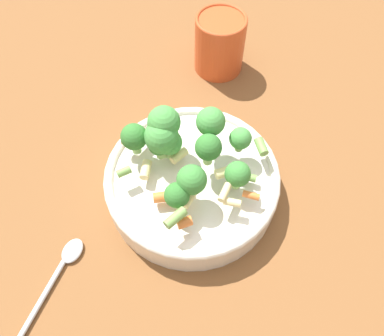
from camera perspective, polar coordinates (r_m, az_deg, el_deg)
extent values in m
plane|color=brown|center=(0.56, 0.00, -3.39)|extent=(3.00, 3.00, 0.00)
cylinder|color=silver|center=(0.55, 0.00, -2.26)|extent=(0.25, 0.25, 0.04)
torus|color=silver|center=(0.53, 0.00, -1.04)|extent=(0.25, 0.25, 0.01)
cylinder|color=#8CB766|center=(0.53, -4.88, 2.27)|extent=(0.01, 0.01, 0.02)
sphere|color=#33722D|center=(0.51, -5.05, 3.60)|extent=(0.03, 0.03, 0.03)
cylinder|color=#8CB766|center=(0.52, -4.23, 4.75)|extent=(0.02, 0.02, 0.02)
sphere|color=#479342|center=(0.50, -4.45, 6.88)|extent=(0.04, 0.04, 0.04)
cylinder|color=#8CB766|center=(0.53, -3.32, 2.37)|extent=(0.01, 0.01, 0.02)
sphere|color=#479342|center=(0.51, -3.45, 3.91)|extent=(0.04, 0.04, 0.04)
cylinder|color=#8CB766|center=(0.53, 7.15, 3.25)|extent=(0.01, 0.01, 0.01)
sphere|color=#479342|center=(0.51, 7.38, 4.50)|extent=(0.03, 0.03, 0.03)
cylinder|color=#8CB766|center=(0.49, -2.23, -5.34)|extent=(0.01, 0.01, 0.01)
sphere|color=#33722D|center=(0.47, -2.31, -4.14)|extent=(0.03, 0.03, 0.03)
cylinder|color=#8CB766|center=(0.50, 6.72, -2.24)|extent=(0.01, 0.01, 0.02)
sphere|color=#3D8438|center=(0.48, 6.98, -0.92)|extent=(0.03, 0.03, 0.03)
cylinder|color=#8CB766|center=(0.52, -4.44, 2.80)|extent=(0.02, 0.02, 0.02)
sphere|color=#479342|center=(0.50, -4.66, 4.78)|extent=(0.05, 0.05, 0.05)
cylinder|color=#8CB766|center=(0.50, 2.41, 1.56)|extent=(0.01, 0.01, 0.02)
sphere|color=#33722D|center=(0.48, 2.52, 3.19)|extent=(0.04, 0.04, 0.04)
cylinder|color=#8CB766|center=(0.52, 2.74, 5.22)|extent=(0.01, 0.01, 0.02)
sphere|color=#479342|center=(0.50, 2.86, 7.07)|extent=(0.04, 0.04, 0.04)
cylinder|color=#8CB766|center=(0.53, -8.47, 3.13)|extent=(0.01, 0.01, 0.02)
sphere|color=#33722D|center=(0.51, -8.81, 4.72)|extent=(0.04, 0.04, 0.04)
cylinder|color=#8CB766|center=(0.49, -0.04, -3.33)|extent=(0.01, 0.01, 0.02)
sphere|color=#3D8438|center=(0.46, -0.04, -1.80)|extent=(0.04, 0.04, 0.04)
cylinder|color=orange|center=(0.49, -4.36, -4.40)|extent=(0.03, 0.03, 0.01)
cylinder|color=orange|center=(0.47, -1.15, -8.30)|extent=(0.02, 0.02, 0.01)
cylinder|color=beige|center=(0.49, 4.94, -0.64)|extent=(0.03, 0.02, 0.01)
cylinder|color=#729E4C|center=(0.45, -2.55, -7.60)|extent=(0.03, 0.01, 0.01)
cylinder|color=beige|center=(0.51, -7.06, -0.27)|extent=(0.03, 0.03, 0.01)
cylinder|color=orange|center=(0.49, 8.98, -4.13)|extent=(0.02, 0.02, 0.01)
cylinder|color=#729E4C|center=(0.50, -10.33, -0.56)|extent=(0.02, 0.01, 0.01)
cylinder|color=beige|center=(0.52, -1.75, 2.06)|extent=(0.03, 0.01, 0.01)
cylinder|color=beige|center=(0.48, 6.14, -5.20)|extent=(0.02, 0.02, 0.01)
cylinder|color=orange|center=(0.48, -1.37, -3.02)|extent=(0.03, 0.03, 0.01)
cylinder|color=beige|center=(0.47, 4.79, -3.89)|extent=(0.03, 0.02, 0.01)
cylinder|color=#729E4C|center=(0.52, 10.52, 3.22)|extent=(0.02, 0.03, 0.01)
cylinder|color=beige|center=(0.49, -0.43, -4.68)|extent=(0.03, 0.02, 0.01)
cylinder|color=#729E4C|center=(0.51, 8.37, -1.32)|extent=(0.02, 0.03, 0.01)
cylinder|color=beige|center=(0.53, -8.53, 4.56)|extent=(0.03, 0.02, 0.01)
cylinder|color=beige|center=(0.53, -9.37, 4.11)|extent=(0.03, 0.03, 0.01)
cylinder|color=#CC4C23|center=(0.70, 4.23, 18.26)|extent=(0.09, 0.09, 0.10)
torus|color=#CC4C23|center=(0.67, 4.52, 21.61)|extent=(0.09, 0.09, 0.01)
cylinder|color=silver|center=(0.53, -22.43, -19.48)|extent=(0.12, 0.07, 0.01)
ellipsoid|color=silver|center=(0.54, -17.76, -11.93)|extent=(0.04, 0.04, 0.01)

